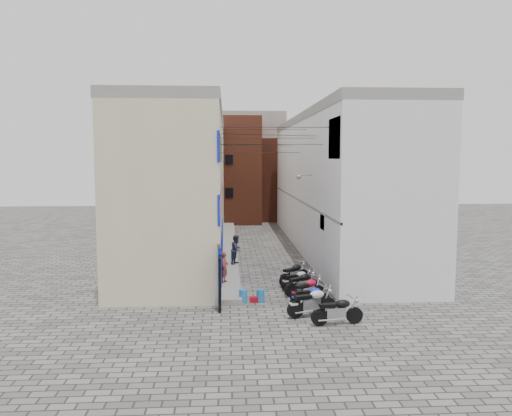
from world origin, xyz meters
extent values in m
plane|color=#4E4C4A|center=(0.00, 0.00, 0.00)|extent=(90.00, 90.00, 0.00)
cube|color=gray|center=(-2.05, 13.00, 0.12)|extent=(0.90, 26.00, 0.25)
cube|color=beige|center=(-5.00, 13.00, 4.25)|extent=(5.00, 26.00, 8.50)
cube|color=#DB867B|center=(-2.54, 13.00, 4.00)|extent=(0.10, 26.00, 0.80)
cube|color=#0B21B1|center=(-2.53, 4.90, 1.30)|extent=(0.12, 10.20, 2.40)
cube|color=#0B21B1|center=(-2.55, 4.90, 5.30)|extent=(0.10, 10.20, 4.00)
cube|color=gray|center=(-5.00, 13.00, 8.75)|extent=(5.10, 26.00, 0.50)
cube|color=black|center=(-2.52, -0.40, 1.10)|extent=(0.10, 1.20, 2.20)
cube|color=white|center=(5.00, 13.00, 4.25)|extent=(5.00, 26.00, 8.50)
cube|color=#0B21B1|center=(2.55, 1.50, 7.00)|extent=(0.10, 2.40, 1.80)
cube|color=white|center=(2.56, 4.00, 3.00)|extent=(0.08, 1.00, 0.70)
cylinder|color=#B2B2B7|center=(2.15, 7.00, 5.20)|extent=(0.80, 0.06, 0.06)
sphere|color=#B2B2B7|center=(1.75, 7.00, 5.10)|extent=(0.28, 0.28, 0.28)
cube|color=gray|center=(5.00, 13.00, 8.75)|extent=(5.10, 26.00, 0.50)
cube|color=gray|center=(2.54, 13.00, 3.40)|extent=(0.10, 26.00, 0.12)
cube|color=brown|center=(-2.00, 28.00, 5.00)|extent=(6.00, 6.00, 10.00)
cube|color=brown|center=(3.00, 30.00, 4.00)|extent=(5.00, 6.00, 8.00)
cube|color=gray|center=(0.00, 34.00, 5.50)|extent=(8.00, 5.00, 11.00)
cube|color=black|center=(0.00, 25.20, 1.20)|extent=(2.00, 0.30, 2.40)
cylinder|color=black|center=(0.00, 2.00, 7.50)|extent=(5.20, 0.02, 0.02)
cylinder|color=black|center=(0.00, 4.00, 6.80)|extent=(5.20, 0.02, 0.02)
cylinder|color=black|center=(0.00, 6.50, 7.20)|extent=(5.20, 0.02, 0.02)
cylinder|color=black|center=(0.00, 9.00, 7.80)|extent=(5.20, 0.02, 0.02)
cylinder|color=black|center=(0.00, 12.00, 6.50)|extent=(5.20, 0.02, 0.02)
cylinder|color=black|center=(0.00, 15.00, 7.00)|extent=(5.20, 0.02, 0.02)
cylinder|color=black|center=(0.00, 5.00, 7.30)|extent=(5.65, 2.07, 0.02)
cylinder|color=black|center=(0.00, 8.00, 6.90)|extent=(5.80, 1.58, 0.02)
imported|color=brown|center=(-2.35, 2.99, 0.99)|extent=(0.50, 0.62, 1.48)
imported|color=#2D2E43|center=(-1.70, 7.17, 1.06)|extent=(0.89, 0.98, 1.62)
cylinder|color=#236DB2|center=(-0.80, 0.50, 0.27)|extent=(0.41, 0.41, 0.54)
cylinder|color=#287EC9|center=(-1.55, 0.50, 0.28)|extent=(0.36, 0.36, 0.55)
cube|color=#A20B17|center=(-1.07, 0.50, 0.11)|extent=(0.41, 0.33, 0.23)
camera|label=1|loc=(-2.22, -20.30, 6.12)|focal=35.00mm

